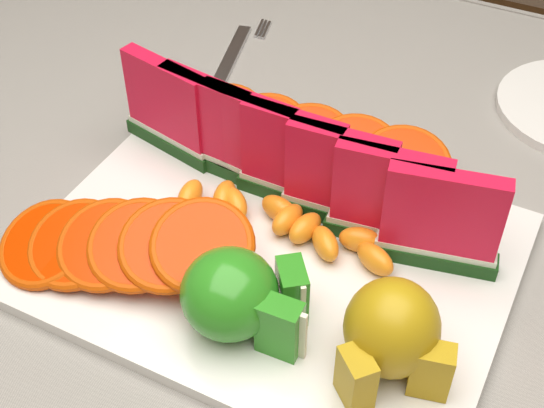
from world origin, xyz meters
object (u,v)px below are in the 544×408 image
apple_cluster (239,296)px  pear_cluster (392,333)px  platter (272,254)px  fork (231,61)px

apple_cluster → pear_cluster: 0.12m
platter → fork: platter is taller
platter → apple_cluster: bearing=-80.4°
pear_cluster → fork: (-0.31, 0.32, -0.05)m
platter → apple_cluster: 0.09m
fork → apple_cluster: bearing=-59.7°
platter → pear_cluster: (0.13, -0.07, 0.04)m
pear_cluster → fork: bearing=134.2°
apple_cluster → pear_cluster: pear_cluster is taller
platter → fork: size_ratio=2.06×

